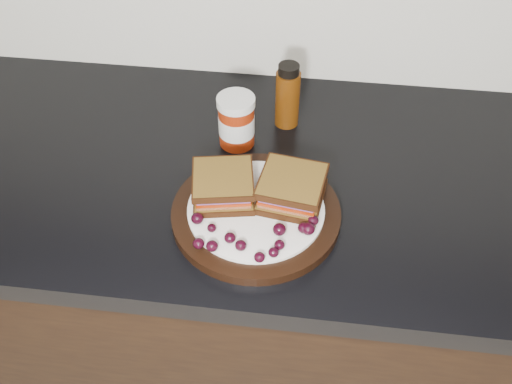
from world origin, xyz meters
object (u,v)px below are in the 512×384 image
Objects in this scene: sandwich_left at (223,186)px; condiment_jar at (236,121)px; plate at (256,213)px; oil_bottle at (288,95)px.

condiment_jar reaches higher than sandwich_left.
condiment_jar reaches higher than plate.
plate is 2.13× the size of oil_bottle.
condiment_jar is at bearing -140.46° from oil_bottle.
oil_bottle is at bearing 59.87° from sandwich_left.
sandwich_left reaches higher than plate.
plate is 2.72× the size of condiment_jar.
oil_bottle is (0.09, 0.07, 0.01)m from condiment_jar.
oil_bottle reaches higher than condiment_jar.
sandwich_left is at bearing -109.69° from oil_bottle.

